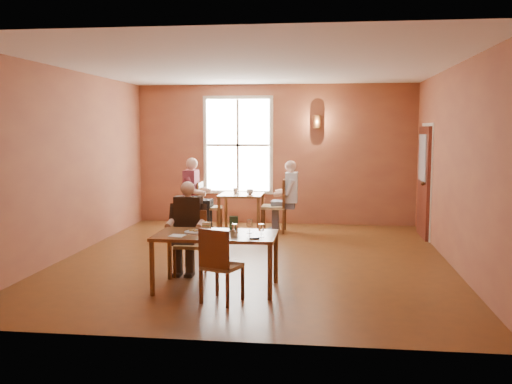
# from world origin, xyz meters

# --- Properties ---
(ground) EXTENTS (6.00, 7.00, 0.01)m
(ground) POSITION_xyz_m (0.00, 0.00, 0.00)
(ground) COLOR brown
(ground) RESTS_ON ground
(wall_back) EXTENTS (6.00, 0.04, 3.00)m
(wall_back) POSITION_xyz_m (0.00, 3.50, 1.50)
(wall_back) COLOR brown
(wall_back) RESTS_ON ground
(wall_front) EXTENTS (6.00, 0.04, 3.00)m
(wall_front) POSITION_xyz_m (0.00, -3.50, 1.50)
(wall_front) COLOR brown
(wall_front) RESTS_ON ground
(wall_left) EXTENTS (0.04, 7.00, 3.00)m
(wall_left) POSITION_xyz_m (-3.00, 0.00, 1.50)
(wall_left) COLOR brown
(wall_left) RESTS_ON ground
(wall_right) EXTENTS (0.04, 7.00, 3.00)m
(wall_right) POSITION_xyz_m (3.00, 0.00, 1.50)
(wall_right) COLOR brown
(wall_right) RESTS_ON ground
(ceiling) EXTENTS (6.00, 7.00, 0.04)m
(ceiling) POSITION_xyz_m (0.00, 0.00, 3.00)
(ceiling) COLOR white
(ceiling) RESTS_ON wall_back
(window) EXTENTS (1.36, 0.10, 1.96)m
(window) POSITION_xyz_m (-0.80, 3.45, 1.70)
(window) COLOR white
(window) RESTS_ON wall_back
(door) EXTENTS (0.12, 1.04, 2.10)m
(door) POSITION_xyz_m (2.94, 2.30, 1.05)
(door) COLOR maroon
(door) RESTS_ON ground
(wall_sconce) EXTENTS (0.16, 0.16, 0.28)m
(wall_sconce) POSITION_xyz_m (0.90, 3.40, 2.20)
(wall_sconce) COLOR brown
(wall_sconce) RESTS_ON wall_back
(main_table) EXTENTS (1.54, 0.87, 0.72)m
(main_table) POSITION_xyz_m (-0.27, -1.72, 0.36)
(main_table) COLOR brown
(main_table) RESTS_ON ground
(chair_diner_main) EXTENTS (0.40, 0.40, 0.90)m
(chair_diner_main) POSITION_xyz_m (-0.77, -1.07, 0.45)
(chair_diner_main) COLOR brown
(chair_diner_main) RESTS_ON ground
(diner_main) EXTENTS (0.50, 0.50, 1.26)m
(diner_main) POSITION_xyz_m (-0.77, -1.10, 0.63)
(diner_main) COLOR black
(diner_main) RESTS_ON ground
(chair_empty) EXTENTS (0.51, 0.51, 0.90)m
(chair_empty) POSITION_xyz_m (-0.10, -2.24, 0.45)
(chair_empty) COLOR brown
(chair_empty) RESTS_ON ground
(plate_food) EXTENTS (0.31, 0.31, 0.04)m
(plate_food) POSITION_xyz_m (-0.55, -1.69, 0.74)
(plate_food) COLOR white
(plate_food) RESTS_ON main_table
(sandwich) EXTENTS (0.10, 0.10, 0.11)m
(sandwich) POSITION_xyz_m (-0.42, -1.64, 0.78)
(sandwich) COLOR #DFB667
(sandwich) RESTS_ON main_table
(goblet_a) EXTENTS (0.08, 0.08, 0.19)m
(goblet_a) POSITION_xyz_m (0.14, -1.61, 0.82)
(goblet_a) COLOR white
(goblet_a) RESTS_ON main_table
(goblet_b) EXTENTS (0.08, 0.08, 0.18)m
(goblet_b) POSITION_xyz_m (0.32, -1.87, 0.81)
(goblet_b) COLOR white
(goblet_b) RESTS_ON main_table
(goblet_c) EXTENTS (0.10, 0.10, 0.19)m
(goblet_c) POSITION_xyz_m (0.01, -1.93, 0.81)
(goblet_c) COLOR silver
(goblet_c) RESTS_ON main_table
(menu_stand) EXTENTS (0.12, 0.07, 0.19)m
(menu_stand) POSITION_xyz_m (-0.10, -1.42, 0.82)
(menu_stand) COLOR #25462B
(menu_stand) RESTS_ON main_table
(knife) EXTENTS (0.19, 0.04, 0.00)m
(knife) POSITION_xyz_m (-0.36, -1.94, 0.72)
(knife) COLOR silver
(knife) RESTS_ON main_table
(napkin) EXTENTS (0.20, 0.20, 0.01)m
(napkin) POSITION_xyz_m (-0.73, -1.92, 0.72)
(napkin) COLOR silver
(napkin) RESTS_ON main_table
(sunglasses) EXTENTS (0.12, 0.04, 0.02)m
(sunglasses) POSITION_xyz_m (0.26, -2.01, 0.73)
(sunglasses) COLOR black
(sunglasses) RESTS_ON main_table
(second_table) EXTENTS (0.86, 0.86, 0.75)m
(second_table) POSITION_xyz_m (-0.57, 2.46, 0.38)
(second_table) COLOR brown
(second_table) RESTS_ON ground
(chair_diner_white) EXTENTS (0.47, 0.47, 1.06)m
(chair_diner_white) POSITION_xyz_m (0.08, 2.46, 0.53)
(chair_diner_white) COLOR brown
(chair_diner_white) RESTS_ON ground
(diner_white) EXTENTS (0.55, 0.55, 1.38)m
(diner_white) POSITION_xyz_m (0.11, 2.46, 0.69)
(diner_white) COLOR white
(diner_white) RESTS_ON ground
(chair_diner_maroon) EXTENTS (0.43, 0.43, 0.98)m
(chair_diner_maroon) POSITION_xyz_m (-1.22, 2.46, 0.49)
(chair_diner_maroon) COLOR #482814
(chair_diner_maroon) RESTS_ON ground
(diner_maroon) EXTENTS (0.57, 0.57, 1.43)m
(diner_maroon) POSITION_xyz_m (-1.25, 2.46, 0.71)
(diner_maroon) COLOR maroon
(diner_maroon) RESTS_ON ground
(cup_a) EXTENTS (0.15, 0.15, 0.10)m
(cup_a) POSITION_xyz_m (-0.39, 2.38, 0.81)
(cup_a) COLOR white
(cup_a) RESTS_ON second_table
(cup_b) EXTENTS (0.14, 0.14, 0.10)m
(cup_b) POSITION_xyz_m (-0.72, 2.61, 0.80)
(cup_b) COLOR silver
(cup_b) RESTS_ON second_table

